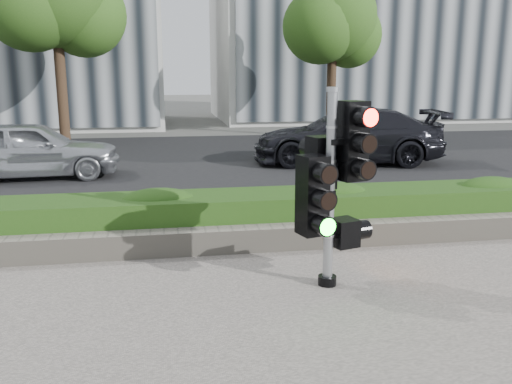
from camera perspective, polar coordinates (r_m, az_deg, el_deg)
The scene contains 10 objects.
ground at distance 6.03m, azimuth 1.57°, elevation -12.09°, with size 120.00×120.00×0.00m, color #51514C.
road at distance 15.62m, azimuth -5.61°, elevation 3.16°, with size 60.00×13.00×0.02m, color black.
curb at distance 8.94m, azimuth -2.38°, elevation -3.45°, with size 60.00×0.25×0.12m, color gray.
stone_wall at distance 7.71m, azimuth -1.19°, elevation -4.96°, with size 12.00×0.32×0.34m, color gray.
hedge at distance 8.29m, azimuth -1.86°, elevation -2.51°, with size 12.00×1.00×0.68m, color #467323.
building_right at distance 32.88m, azimuth 12.55°, elevation 18.23°, with size 18.00×10.00×12.00m, color #B7B7B2.
tree_right at distance 22.03m, azimuth 8.05°, elevation 17.44°, with size 4.10×3.58×6.53m.
traffic_signal at distance 6.30m, azimuth 7.88°, elevation 1.42°, with size 0.85×0.71×2.32m.
car_silver at distance 14.08m, azimuth -22.64°, elevation 4.17°, with size 1.65×4.10×1.40m, color #B8BAC0.
car_dark at distance 15.43m, azimuth 9.59°, elevation 5.83°, with size 2.14×5.25×1.52m, color black.
Camera 1 is at (-1.08, -5.38, 2.50)m, focal length 38.00 mm.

